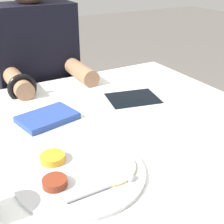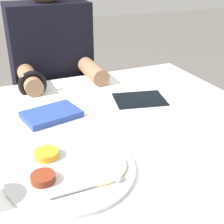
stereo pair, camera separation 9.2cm
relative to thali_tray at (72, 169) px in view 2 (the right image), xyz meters
name	(u,v)px [view 2 (the right image)]	position (x,y,z in m)	size (l,w,h in m)	color
dining_table	(97,219)	(0.12, 0.17, -0.37)	(1.15, 0.96, 0.72)	silver
thali_tray	(72,169)	(0.00, 0.00, 0.00)	(0.32, 0.32, 0.03)	#B7BABF
red_notebook	(51,115)	(0.02, 0.31, 0.00)	(0.20, 0.16, 0.02)	silver
tablet_device	(140,100)	(0.35, 0.30, 0.00)	(0.23, 0.20, 0.01)	#B7B7BC
person_diner	(55,101)	(0.14, 0.79, -0.17)	(0.37, 0.42, 1.18)	black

